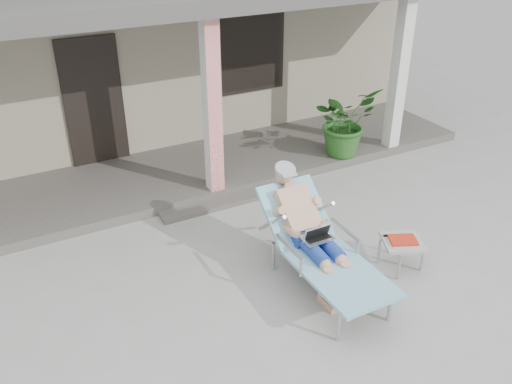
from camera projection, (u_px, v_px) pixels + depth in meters
ground at (286, 269)px, 6.85m from camera, size 60.00×60.00×0.00m
house at (125, 34)px, 11.07m from camera, size 10.40×5.40×3.30m
porch_deck at (195, 171)px, 9.13m from camera, size 10.00×2.00×0.15m
porch_overhang at (186, 3)px, 7.79m from camera, size 10.00×2.30×2.85m
porch_step at (224, 202)px, 8.26m from camera, size 2.00×0.30×0.07m
lounger at (316, 221)px, 6.28m from camera, size 0.80×2.09×1.35m
side_table at (402, 243)px, 6.72m from camera, size 0.62×0.62×0.42m
potted_palm at (344, 121)px, 9.29m from camera, size 1.21×1.09×1.20m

